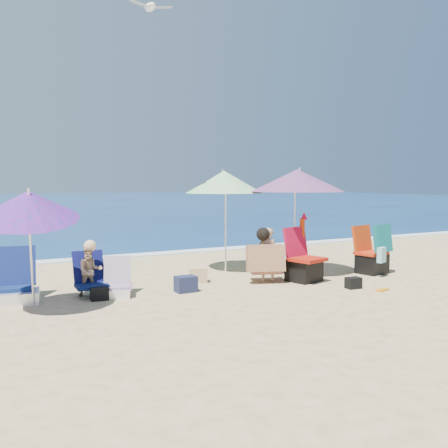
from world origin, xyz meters
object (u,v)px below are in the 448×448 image
umbrella_striped (224,182)px  seagull (150,7)px  chair_rainbow (117,286)px  camp_chair_right (373,256)px  furled_umbrella (302,242)px  person_center (266,256)px  umbrella_turquoise (297,181)px  chair_navy (17,287)px  umbrella_blue (29,205)px  camp_chair_left (303,265)px  person_left (90,270)px

umbrella_striped → seagull: seagull is taller
chair_rainbow → camp_chair_right: camp_chair_right is taller
furled_umbrella → person_center: (-0.83, -0.01, -0.20)m
camp_chair_right → seagull: seagull is taller
umbrella_striped → furled_umbrella: (0.98, -1.33, -1.14)m
umbrella_turquoise → chair_navy: size_ratio=2.74×
umbrella_striped → umbrella_turquoise: bearing=-42.1°
umbrella_striped → chair_rainbow: (-2.56, -1.11, -1.68)m
umbrella_turquoise → umbrella_blue: size_ratio=1.30×
chair_navy → camp_chair_right: size_ratio=0.87×
furled_umbrella → chair_navy: (-5.00, 0.60, -0.48)m
umbrella_blue → camp_chair_left: (4.72, 0.00, -1.22)m
umbrella_striped → chair_navy: umbrella_striped is taller
chair_rainbow → camp_chair_left: 3.41m
furled_umbrella → person_center: size_ratio=1.25×
camp_chair_right → person_center: person_center is taller
chair_rainbow → person_left: size_ratio=0.74×
person_center → umbrella_blue: bearing=-176.6°
chair_rainbow → camp_chair_right: 5.11m
chair_navy → camp_chair_right: bearing=-7.9°
camp_chair_left → person_left: (-3.74, 0.71, 0.11)m
camp_chair_right → seagull: (-4.25, 1.07, 4.46)m
umbrella_turquoise → camp_chair_right: 2.16m
camp_chair_right → person_center: bearing=172.9°
umbrella_striped → umbrella_blue: (-3.90, -1.58, -0.32)m
furled_umbrella → umbrella_turquoise: bearing=71.7°
furled_umbrella → camp_chair_right: 1.60m
chair_navy → seagull: 5.14m
umbrella_blue → camp_chair_right: umbrella_blue is taller
umbrella_blue → furled_umbrella: bearing=3.0°
furled_umbrella → person_left: bearing=173.2°
umbrella_blue → furled_umbrella: umbrella_blue is taller
furled_umbrella → person_center: furled_umbrella is taller
furled_umbrella → camp_chair_right: size_ratio=1.25×
furled_umbrella → umbrella_striped: bearing=126.5°
person_left → seagull: 4.58m
umbrella_turquoise → camp_chair_right: size_ratio=2.38×
chair_rainbow → furled_umbrella: bearing=-3.6°
person_center → seagull: seagull is taller
umbrella_striped → person_left: umbrella_striped is taller
umbrella_striped → person_left: (-2.93, -0.86, -1.43)m
umbrella_striped → person_center: bearing=-83.4°
furled_umbrella → chair_rainbow: 3.59m
umbrella_striped → camp_chair_right: bearing=-33.0°
seagull → umbrella_striped: bearing=17.8°
person_left → chair_navy: bearing=173.2°
umbrella_striped → chair_navy: (-4.01, -0.73, -1.62)m
umbrella_striped → furled_umbrella: bearing=-53.5°
umbrella_blue → camp_chair_left: umbrella_blue is taller
furled_umbrella → chair_rainbow: bearing=176.4°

